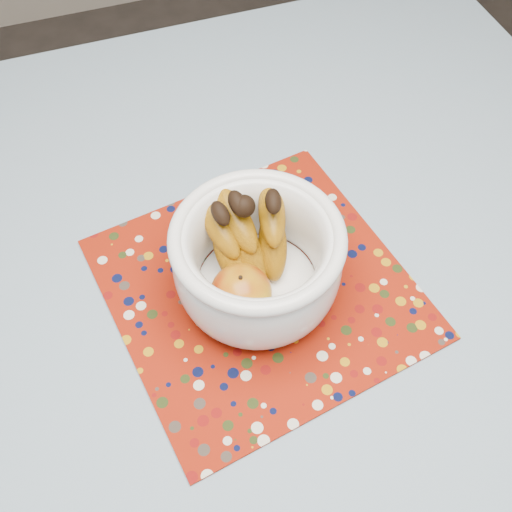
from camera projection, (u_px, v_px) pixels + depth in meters
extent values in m
plane|color=#2D2826|center=(253.00, 481.00, 1.39)|extent=(4.00, 4.00, 0.00)
cube|color=brown|center=(251.00, 337.00, 0.80)|extent=(1.20, 1.20, 0.04)
cylinder|color=brown|center=(384.00, 163.00, 1.49)|extent=(0.06, 0.06, 0.71)
cylinder|color=brown|center=(459.00, 265.00, 1.45)|extent=(0.04, 0.04, 0.49)
cube|color=slate|center=(251.00, 328.00, 0.77)|extent=(1.32, 1.32, 0.01)
cube|color=maroon|center=(259.00, 288.00, 0.80)|extent=(0.43, 0.43, 0.00)
cylinder|color=white|center=(257.00, 289.00, 0.79)|extent=(0.11, 0.11, 0.01)
cylinder|color=white|center=(257.00, 284.00, 0.78)|extent=(0.16, 0.16, 0.01)
torus|color=white|center=(257.00, 237.00, 0.70)|extent=(0.21, 0.21, 0.02)
ellipsoid|color=maroon|center=(241.00, 293.00, 0.73)|extent=(0.08, 0.08, 0.07)
sphere|color=black|center=(244.00, 206.00, 0.71)|extent=(0.03, 0.03, 0.03)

